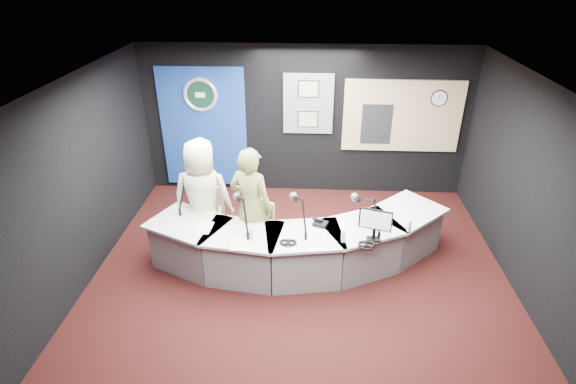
# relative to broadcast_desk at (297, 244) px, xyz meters

# --- Properties ---
(ground) EXTENTS (6.00, 6.00, 0.00)m
(ground) POSITION_rel_broadcast_desk_xyz_m (0.05, -0.55, -0.38)
(ground) COLOR black
(ground) RESTS_ON ground
(ceiling) EXTENTS (6.00, 6.00, 0.02)m
(ceiling) POSITION_rel_broadcast_desk_xyz_m (0.05, -0.55, 2.42)
(ceiling) COLOR silver
(ceiling) RESTS_ON ground
(wall_back) EXTENTS (6.00, 0.02, 2.80)m
(wall_back) POSITION_rel_broadcast_desk_xyz_m (0.05, 2.45, 1.02)
(wall_back) COLOR black
(wall_back) RESTS_ON ground
(wall_left) EXTENTS (0.02, 6.00, 2.80)m
(wall_left) POSITION_rel_broadcast_desk_xyz_m (-2.95, -0.55, 1.02)
(wall_left) COLOR black
(wall_left) RESTS_ON ground
(wall_right) EXTENTS (0.02, 6.00, 2.80)m
(wall_right) POSITION_rel_broadcast_desk_xyz_m (3.05, -0.55, 1.02)
(wall_right) COLOR black
(wall_right) RESTS_ON ground
(broadcast_desk) EXTENTS (4.50, 1.90, 0.75)m
(broadcast_desk) POSITION_rel_broadcast_desk_xyz_m (0.00, 0.00, 0.00)
(broadcast_desk) COLOR #B3B5B8
(broadcast_desk) RESTS_ON ground
(backdrop_panel) EXTENTS (1.60, 0.05, 2.30)m
(backdrop_panel) POSITION_rel_broadcast_desk_xyz_m (-1.85, 2.42, 0.88)
(backdrop_panel) COLOR navy
(backdrop_panel) RESTS_ON wall_back
(agency_seal) EXTENTS (0.63, 0.07, 0.63)m
(agency_seal) POSITION_rel_broadcast_desk_xyz_m (-1.85, 2.38, 1.52)
(agency_seal) COLOR silver
(agency_seal) RESTS_ON backdrop_panel
(seal_center) EXTENTS (0.48, 0.01, 0.48)m
(seal_center) POSITION_rel_broadcast_desk_xyz_m (-1.85, 2.38, 1.52)
(seal_center) COLOR black
(seal_center) RESTS_ON backdrop_panel
(pinboard) EXTENTS (0.90, 0.04, 1.10)m
(pinboard) POSITION_rel_broadcast_desk_xyz_m (0.10, 2.42, 1.38)
(pinboard) COLOR slate
(pinboard) RESTS_ON wall_back
(framed_photo_upper) EXTENTS (0.34, 0.02, 0.27)m
(framed_photo_upper) POSITION_rel_broadcast_desk_xyz_m (0.10, 2.39, 1.65)
(framed_photo_upper) COLOR #9B9470
(framed_photo_upper) RESTS_ON pinboard
(framed_photo_lower) EXTENTS (0.34, 0.02, 0.27)m
(framed_photo_lower) POSITION_rel_broadcast_desk_xyz_m (0.10, 2.39, 1.09)
(framed_photo_lower) COLOR #9B9470
(framed_photo_lower) RESTS_ON pinboard
(booth_window_frame) EXTENTS (2.12, 0.06, 1.32)m
(booth_window_frame) POSITION_rel_broadcast_desk_xyz_m (1.80, 2.42, 1.18)
(booth_window_frame) COLOR tan
(booth_window_frame) RESTS_ON wall_back
(booth_glow) EXTENTS (2.00, 0.02, 1.20)m
(booth_glow) POSITION_rel_broadcast_desk_xyz_m (1.80, 2.41, 1.18)
(booth_glow) COLOR beige
(booth_glow) RESTS_ON booth_window_frame
(equipment_rack) EXTENTS (0.55, 0.02, 0.75)m
(equipment_rack) POSITION_rel_broadcast_desk_xyz_m (1.35, 2.39, 1.03)
(equipment_rack) COLOR black
(equipment_rack) RESTS_ON booth_window_frame
(wall_clock) EXTENTS (0.28, 0.01, 0.28)m
(wall_clock) POSITION_rel_broadcast_desk_xyz_m (2.40, 2.39, 1.52)
(wall_clock) COLOR white
(wall_clock) RESTS_ON booth_window_frame
(armchair_left) EXTENTS (0.57, 0.57, 0.93)m
(armchair_left) POSITION_rel_broadcast_desk_xyz_m (-1.44, 0.34, 0.09)
(armchair_left) COLOR tan
(armchair_left) RESTS_ON ground
(armchair_right) EXTENTS (0.67, 0.67, 0.85)m
(armchair_right) POSITION_rel_broadcast_desk_xyz_m (-0.67, 0.10, 0.05)
(armchair_right) COLOR tan
(armchair_right) RESTS_ON ground
(draped_jacket) EXTENTS (0.51, 0.15, 0.70)m
(draped_jacket) POSITION_rel_broadcast_desk_xyz_m (-1.43, 0.59, 0.24)
(draped_jacket) COLOR #6D655C
(draped_jacket) RESTS_ON armchair_left
(person_man) EXTENTS (0.90, 0.59, 1.84)m
(person_man) POSITION_rel_broadcast_desk_xyz_m (-1.44, 0.34, 0.55)
(person_man) COLOR beige
(person_man) RESTS_ON ground
(person_woman) EXTENTS (0.78, 0.65, 1.84)m
(person_woman) POSITION_rel_broadcast_desk_xyz_m (-0.67, 0.10, 0.54)
(person_woman) COLOR olive
(person_woman) RESTS_ON ground
(computer_monitor) EXTENTS (0.45, 0.16, 0.31)m
(computer_monitor) POSITION_rel_broadcast_desk_xyz_m (1.04, -0.39, 0.70)
(computer_monitor) COLOR black
(computer_monitor) RESTS_ON broadcast_desk
(desk_phone) EXTENTS (0.23, 0.21, 0.05)m
(desk_phone) POSITION_rel_broadcast_desk_xyz_m (0.33, -0.07, 0.40)
(desk_phone) COLOR black
(desk_phone) RESTS_ON broadcast_desk
(headphones_near) EXTENTS (0.23, 0.23, 0.04)m
(headphones_near) POSITION_rel_broadcast_desk_xyz_m (0.93, -0.53, 0.39)
(headphones_near) COLOR black
(headphones_near) RESTS_ON broadcast_desk
(headphones_far) EXTENTS (0.20, 0.20, 0.03)m
(headphones_far) POSITION_rel_broadcast_desk_xyz_m (-0.11, -0.55, 0.39)
(headphones_far) COLOR black
(headphones_far) RESTS_ON broadcast_desk
(paper_stack) EXTENTS (0.24, 0.33, 0.00)m
(paper_stack) POSITION_rel_broadcast_desk_xyz_m (-1.31, -0.22, 0.38)
(paper_stack) COLOR white
(paper_stack) RESTS_ON broadcast_desk
(notepad) EXTENTS (0.24, 0.32, 0.00)m
(notepad) POSITION_rel_broadcast_desk_xyz_m (-0.75, -0.60, 0.38)
(notepad) COLOR white
(notepad) RESTS_ON broadcast_desk
(boom_mic_a) EXTENTS (0.42, 0.66, 0.60)m
(boom_mic_a) POSITION_rel_broadcast_desk_xyz_m (-1.58, 0.36, 0.68)
(boom_mic_a) COLOR black
(boom_mic_a) RESTS_ON broadcast_desk
(boom_mic_b) EXTENTS (0.34, 0.70, 0.60)m
(boom_mic_b) POSITION_rel_broadcast_desk_xyz_m (-0.76, -0.18, 0.68)
(boom_mic_b) COLOR black
(boom_mic_b) RESTS_ON broadcast_desk
(boom_mic_c) EXTENTS (0.31, 0.71, 0.60)m
(boom_mic_c) POSITION_rel_broadcast_desk_xyz_m (0.03, -0.14, 0.68)
(boom_mic_c) COLOR black
(boom_mic_c) RESTS_ON broadcast_desk
(boom_mic_d) EXTENTS (0.43, 0.66, 0.60)m
(boom_mic_d) POSITION_rel_broadcast_desk_xyz_m (0.96, -0.10, 0.68)
(boom_mic_d) COLOR black
(boom_mic_d) RESTS_ON broadcast_desk
(water_bottles) EXTENTS (2.22, 0.52, 0.18)m
(water_bottles) POSITION_rel_broadcast_desk_xyz_m (0.47, -0.23, 0.46)
(water_bottles) COLOR silver
(water_bottles) RESTS_ON broadcast_desk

